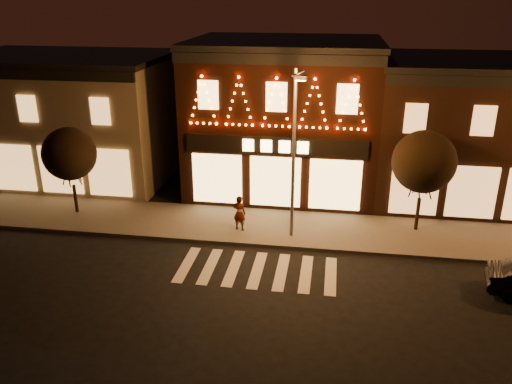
# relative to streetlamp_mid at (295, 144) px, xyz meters

# --- Properties ---
(ground) EXTENTS (120.00, 120.00, 0.00)m
(ground) POSITION_rel_streetlamp_mid_xyz_m (-1.16, -6.93, -4.62)
(ground) COLOR black
(ground) RESTS_ON ground
(sidewalk_far) EXTENTS (44.00, 4.00, 0.15)m
(sidewalk_far) POSITION_rel_streetlamp_mid_xyz_m (0.84, 1.07, -4.54)
(sidewalk_far) COLOR #47423D
(sidewalk_far) RESTS_ON ground
(building_left) EXTENTS (12.20, 8.28, 7.30)m
(building_left) POSITION_rel_streetlamp_mid_xyz_m (-14.16, 7.06, -0.96)
(building_left) COLOR #7C7158
(building_left) RESTS_ON ground
(building_pulp) EXTENTS (10.20, 8.34, 8.30)m
(building_pulp) POSITION_rel_streetlamp_mid_xyz_m (-1.16, 7.05, -0.45)
(building_pulp) COLOR black
(building_pulp) RESTS_ON ground
(building_right_a) EXTENTS (9.20, 8.28, 7.50)m
(building_right_a) POSITION_rel_streetlamp_mid_xyz_m (8.34, 7.06, -0.85)
(building_right_a) COLOR black
(building_right_a) RESTS_ON ground
(streetlamp_mid) EXTENTS (0.65, 1.75, 7.61)m
(streetlamp_mid) POSITION_rel_streetlamp_mid_xyz_m (0.00, 0.00, 0.00)
(streetlamp_mid) COLOR #59595E
(streetlamp_mid) RESTS_ON sidewalk_far
(tree_left) EXTENTS (2.63, 2.63, 4.40)m
(tree_left) POSITION_rel_streetlamp_mid_xyz_m (-11.16, 1.25, -1.39)
(tree_left) COLOR black
(tree_left) RESTS_ON sidewalk_far
(tree_right) EXTENTS (2.87, 2.87, 4.80)m
(tree_right) POSITION_rel_streetlamp_mid_xyz_m (5.74, 1.78, -1.11)
(tree_right) COLOR black
(tree_right) RESTS_ON sidewalk_far
(pedestrian) EXTENTS (0.70, 0.55, 1.70)m
(pedestrian) POSITION_rel_streetlamp_mid_xyz_m (-2.53, 0.44, -3.62)
(pedestrian) COLOR gray
(pedestrian) RESTS_ON sidewalk_far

